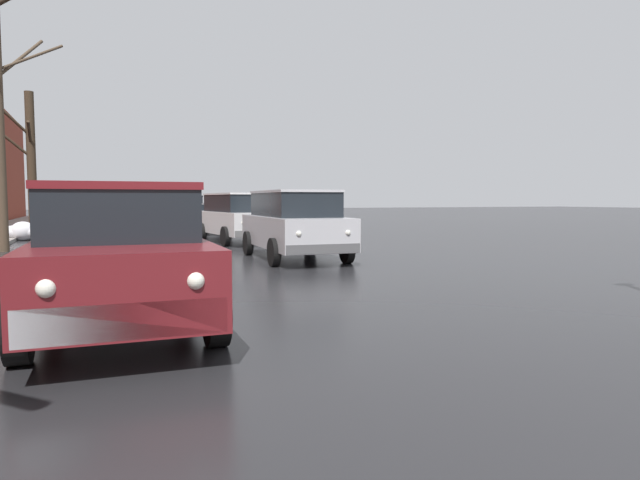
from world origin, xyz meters
name	(u,v)px	position (x,y,z in m)	size (l,w,h in m)	color
snow_bank_mid_block_left	(36,232)	(-4.27, 24.59, 0.33)	(3.15, 1.05, 0.74)	white
bare_tree_far_down_block	(31,161)	(-4.76, 29.00, 3.34)	(1.52, 1.37, 6.50)	#382B1E
pickup_truck_maroon_approaching_near_lane	(119,256)	(-1.89, 7.63, 0.88)	(2.19, 4.93, 1.76)	maroon
suv_silver_parked_kerbside_close	(294,222)	(2.76, 14.27, 0.99)	(2.22, 4.79, 1.82)	#B7B7BC
suv_white_parked_kerbside_mid	(237,216)	(2.73, 20.46, 0.99)	(2.27, 4.89, 1.82)	silver
sedan_grey_parked_far_down_block	(205,217)	(2.72, 26.67, 0.75)	(2.12, 4.34, 1.42)	slate
suv_black_queued_behind_truck	(183,210)	(2.79, 33.95, 0.99)	(2.36, 4.40, 1.82)	black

